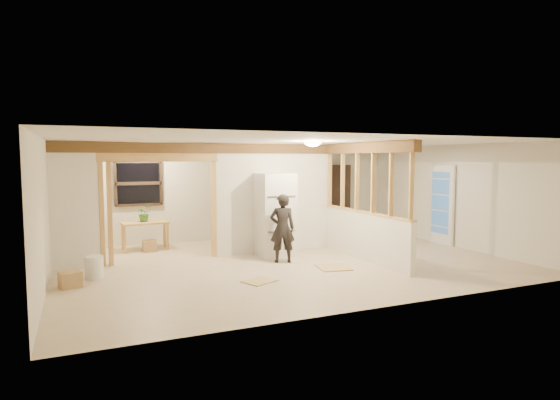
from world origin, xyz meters
name	(u,v)px	position (x,y,z in m)	size (l,w,h in m)	color
floor	(288,263)	(0.00, 0.00, -0.01)	(9.00, 6.50, 0.01)	beige
ceiling	(288,142)	(0.00, 0.00, 2.50)	(9.00, 6.50, 0.01)	white
wall_back	(238,192)	(0.00, 3.25, 1.25)	(9.00, 0.01, 2.50)	silver
wall_front	(382,222)	(0.00, -3.25, 1.25)	(9.00, 0.01, 2.50)	silver
wall_left	(45,213)	(-4.50, 0.00, 1.25)	(0.01, 6.50, 2.50)	silver
wall_right	(456,196)	(4.50, 0.00, 1.25)	(0.01, 6.50, 2.50)	silver
partition_left_stub	(74,205)	(-4.05, 1.20, 1.25)	(0.90, 0.12, 2.50)	silver
partition_center	(275,198)	(0.20, 1.20, 1.25)	(2.80, 0.12, 2.50)	silver
doorway_frame	(160,209)	(-2.40, 1.20, 1.10)	(2.46, 0.14, 2.20)	tan
header_beam_back	(224,148)	(-1.00, 1.20, 2.38)	(7.00, 0.18, 0.22)	brown
header_beam_right	(365,148)	(1.60, -0.40, 2.38)	(0.18, 3.30, 0.22)	brown
pony_wall	(364,236)	(1.60, -0.40, 0.50)	(0.12, 3.20, 1.00)	silver
stud_partition	(365,182)	(1.60, -0.40, 1.66)	(0.14, 3.20, 1.32)	tan
window_back	(139,183)	(-2.60, 3.17, 1.55)	(1.12, 0.10, 1.10)	black
french_door	(441,205)	(4.42, 0.40, 1.00)	(0.12, 0.86, 2.00)	white
ceiling_dome_main	(313,142)	(0.30, -0.50, 2.48)	(0.36, 0.36, 0.16)	#FFEABF
ceiling_dome_util	(147,144)	(-2.50, 2.30, 2.48)	(0.32, 0.32, 0.14)	#FFEABF
hanging_bulb	(175,158)	(-2.00, 1.60, 2.18)	(0.07, 0.07, 0.07)	#FFD88C
refrigerator	(275,214)	(0.03, 0.77, 0.92)	(0.76, 0.73, 1.84)	silver
woman	(282,228)	(-0.10, 0.06, 0.72)	(0.52, 0.34, 1.43)	black
work_table	(145,236)	(-2.55, 2.57, 0.33)	(1.06, 0.53, 0.67)	tan
potted_plant	(144,213)	(-2.55, 2.63, 0.87)	(0.35, 0.31, 0.39)	#2F5224
shop_vac	(69,242)	(-4.20, 2.45, 0.32)	(0.49, 0.49, 0.63)	#9C130B
bookshelf	(333,199)	(2.79, 3.02, 0.99)	(0.99, 0.33, 1.98)	black
bucket	(94,267)	(-3.75, 0.19, 0.20)	(0.32, 0.32, 0.41)	white
box_util_a	(150,246)	(-2.48, 2.34, 0.13)	(0.30, 0.26, 0.26)	#A98351
box_util_b	(95,255)	(-3.69, 1.71, 0.13)	(0.28, 0.28, 0.26)	#A98351
box_front	(70,280)	(-4.14, -0.30, 0.13)	(0.33, 0.27, 0.27)	#A98351
floor_panel_near	(333,267)	(0.61, -0.82, 0.01)	(0.61, 0.61, 0.02)	tan
floor_panel_far	(259,281)	(-1.10, -1.20, 0.01)	(0.54, 0.43, 0.02)	tan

